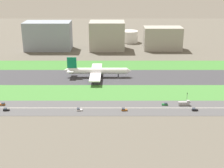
# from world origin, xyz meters

# --- Properties ---
(ground_plane) EXTENTS (800.00, 800.00, 0.00)m
(ground_plane) POSITION_xyz_m (0.00, 0.00, 0.00)
(ground_plane) COLOR #5B564C
(runway) EXTENTS (280.00, 46.00, 0.10)m
(runway) POSITION_xyz_m (0.00, 0.00, 0.05)
(runway) COLOR #38383D
(runway) RESTS_ON ground_plane
(grass_median_north) EXTENTS (280.00, 36.00, 0.10)m
(grass_median_north) POSITION_xyz_m (0.00, 41.00, 0.05)
(grass_median_north) COLOR #3D7A33
(grass_median_north) RESTS_ON ground_plane
(grass_median_south) EXTENTS (280.00, 36.00, 0.10)m
(grass_median_south) POSITION_xyz_m (0.00, -41.00, 0.05)
(grass_median_south) COLOR #427F38
(grass_median_south) RESTS_ON ground_plane
(highway) EXTENTS (280.00, 28.00, 0.10)m
(highway) POSITION_xyz_m (0.00, -73.00, 0.05)
(highway) COLOR #4C4C4F
(highway) RESTS_ON ground_plane
(highway_centerline) EXTENTS (266.00, 0.50, 0.01)m
(highway_centerline) POSITION_xyz_m (0.00, -73.00, 0.11)
(highway_centerline) COLOR silver
(highway_centerline) RESTS_ON highway
(airliner) EXTENTS (65.00, 56.00, 19.70)m
(airliner) POSITION_xyz_m (-22.45, 0.00, 6.23)
(airliner) COLOR white
(airliner) RESTS_ON runway
(truck_0) EXTENTS (8.40, 2.50, 4.00)m
(truck_0) POSITION_xyz_m (47.88, -68.00, 1.67)
(truck_0) COLOR #99999E
(truck_0) RESTS_ON highway
(car_3) EXTENTS (4.40, 1.80, 2.00)m
(car_3) POSITION_xyz_m (53.50, -78.00, 0.92)
(car_3) COLOR black
(car_3) RESTS_ON highway
(car_4) EXTENTS (4.40, 1.80, 2.00)m
(car_4) POSITION_xyz_m (33.32, -68.00, 0.92)
(car_4) COLOR #19662D
(car_4) RESTS_ON highway
(car_0) EXTENTS (4.40, 1.80, 2.00)m
(car_0) POSITION_xyz_m (-91.30, -68.00, 0.92)
(car_0) COLOR brown
(car_0) RESTS_ON highway
(car_1) EXTENTS (4.40, 1.80, 2.00)m
(car_1) POSITION_xyz_m (-85.37, -78.00, 0.92)
(car_1) COLOR black
(car_1) RESTS_ON highway
(car_6) EXTENTS (4.40, 1.80, 2.00)m
(car_6) POSITION_xyz_m (1.57, -78.00, 0.92)
(car_6) COLOR brown
(car_6) RESTS_ON highway
(car_2) EXTENTS (4.40, 1.80, 2.00)m
(car_2) POSITION_xyz_m (-31.59, -78.00, 0.92)
(car_2) COLOR silver
(car_2) RESTS_ON highway
(traffic_light) EXTENTS (0.36, 0.50, 7.20)m
(traffic_light) POSITION_xyz_m (51.74, -60.01, 4.29)
(traffic_light) COLOR #4C4C51
(traffic_light) RESTS_ON highway
(terminal_building) EXTENTS (59.22, 30.54, 36.18)m
(terminal_building) POSITION_xyz_m (-90.00, 114.00, 18.09)
(terminal_building) COLOR gray
(terminal_building) RESTS_ON ground_plane
(hangar_building) EXTENTS (44.62, 32.35, 36.44)m
(hangar_building) POSITION_xyz_m (-13.72, 114.00, 18.22)
(hangar_building) COLOR #9E998E
(hangar_building) RESTS_ON ground_plane
(office_tower) EXTENTS (48.79, 24.63, 29.37)m
(office_tower) POSITION_xyz_m (58.36, 114.00, 14.69)
(office_tower) COLOR #9E998E
(office_tower) RESTS_ON ground_plane
(fuel_tank_west) EXTENTS (24.42, 24.42, 16.33)m
(fuel_tank_west) POSITION_xyz_m (17.65, 159.00, 8.16)
(fuel_tank_west) COLOR silver
(fuel_tank_west) RESTS_ON ground_plane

